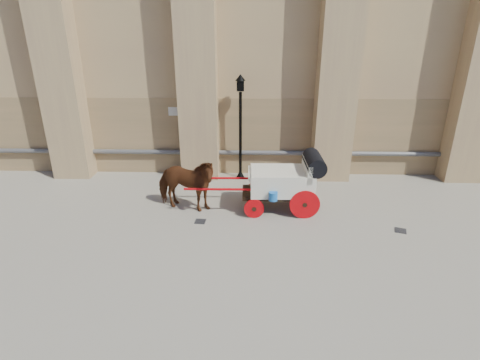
{
  "coord_description": "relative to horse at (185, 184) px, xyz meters",
  "views": [
    {
      "loc": [
        0.91,
        -10.16,
        5.41
      ],
      "look_at": [
        0.61,
        0.7,
        1.02
      ],
      "focal_mm": 28.0,
      "sensor_mm": 36.0,
      "label": 1
    }
  ],
  "objects": [
    {
      "name": "horse",
      "position": [
        0.0,
        0.0,
        0.0
      ],
      "size": [
        2.28,
        1.48,
        1.77
      ],
      "primitive_type": "imported",
      "rotation": [
        0.0,
        0.0,
        1.3
      ],
      "color": "#552B13",
      "rests_on": "ground"
    },
    {
      "name": "drain_grate_far",
      "position": [
        6.4,
        -1.2,
        -0.88
      ],
      "size": [
        0.41,
        0.41,
        0.01
      ],
      "primitive_type": "cube",
      "rotation": [
        0.0,
        0.0,
        -0.33
      ],
      "color": "black",
      "rests_on": "ground"
    },
    {
      "name": "street_lamp",
      "position": [
        1.66,
        2.87,
        1.22
      ],
      "size": [
        0.37,
        0.37,
        3.93
      ],
      "color": "black",
      "rests_on": "ground"
    },
    {
      "name": "carriage",
      "position": [
        3.17,
        0.14,
        0.13
      ],
      "size": [
        4.3,
        1.53,
        1.88
      ],
      "rotation": [
        0.0,
        0.0,
        0.01
      ],
      "color": "black",
      "rests_on": "ground"
    },
    {
      "name": "ground",
      "position": [
        1.1,
        -0.63,
        -0.89
      ],
      "size": [
        90.0,
        90.0,
        0.0
      ],
      "primitive_type": "plane",
      "color": "gray",
      "rests_on": "ground"
    },
    {
      "name": "drain_grate_near",
      "position": [
        0.54,
        -0.8,
        -0.88
      ],
      "size": [
        0.34,
        0.34,
        0.01
      ],
      "primitive_type": "cube",
      "rotation": [
        0.0,
        0.0,
        -0.07
      ],
      "color": "black",
      "rests_on": "ground"
    }
  ]
}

